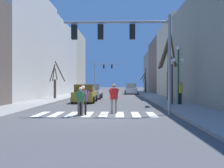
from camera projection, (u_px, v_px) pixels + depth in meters
The scene contains 20 objects.
ground_plane at pixel (95, 116), 14.09m from camera, with size 240.00×240.00×0.00m, color #4C4C4F.
sidewalk_right at pixel (204, 115), 13.92m from camera, with size 2.83×90.00×0.15m.
building_row_left at pixel (42, 57), 38.89m from camera, with size 6.00×56.74×12.94m.
building_row_right at pixel (184, 62), 35.99m from camera, with size 6.00×56.79×9.92m.
crosswalk_stripes at pixel (96, 114), 14.85m from camera, with size 6.75×2.60×0.01m.
traffic_signal_near at pixel (129, 41), 14.75m from camera, with size 6.06×0.28×5.62m.
traffic_signal_far at pixel (102, 71), 56.31m from camera, with size 5.86×0.28×6.41m.
street_lamp_right_corner at pixel (178, 63), 20.36m from camera, with size 0.95×0.36×4.57m.
car_parked_left_far at pixel (93, 92), 30.34m from camera, with size 2.07×4.37×1.69m.
car_driving_toward_lane at pixel (94, 89), 46.37m from camera, with size 2.09×4.24×1.54m.
car_parked_right_mid at pixel (85, 94), 24.29m from camera, with size 2.07×4.36×1.67m.
car_driving_away_lane at pixel (131, 89), 44.44m from camera, with size 2.10×4.84×1.81m.
pedestrian_crossing_street at pixel (83, 98), 14.44m from camera, with size 0.70×0.26×1.63m.
pedestrian_on_right_sidewalk at pixel (180, 90), 20.33m from camera, with size 0.27×0.78×1.81m.
pedestrian_near_right_corner at pixel (114, 96), 15.29m from camera, with size 0.65×0.53×1.74m.
pedestrian_waiting_at_curb at pixel (81, 99), 14.19m from camera, with size 0.64×0.36×1.55m.
street_tree_right_mid at pixel (55, 82), 28.73m from camera, with size 1.63×2.16×4.08m.
street_tree_left_mid at pixel (169, 70), 20.60m from camera, with size 1.62×1.61×5.62m.
street_tree_right_near at pixel (169, 77), 26.23m from camera, with size 1.97×3.60×5.92m.
street_tree_left_near at pixel (145, 82), 46.40m from camera, with size 1.08×2.04×4.37m.
Camera 1 is at (1.36, -14.06, 1.73)m, focal length 42.00 mm.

